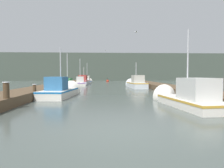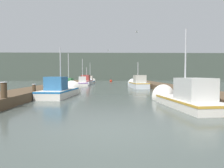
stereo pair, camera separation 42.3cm
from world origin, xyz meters
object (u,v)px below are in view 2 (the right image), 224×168
Objects in this scene: channel_buoy at (111,81)px; fishing_boat_2 at (69,87)px; fishing_boat_1 at (62,90)px; fishing_boat_5 at (87,81)px; mooring_piling_2 at (86,80)px; seagull_lead at (137,32)px; fishing_boat_4 at (83,83)px; fishing_boat_3 at (137,84)px; mooring_piling_0 at (34,91)px; fishing_boat_0 at (182,97)px; fishing_boat_6 at (90,81)px; seagull_1 at (108,51)px; mooring_piling_1 at (4,95)px.

fishing_boat_2 is at bearing -99.82° from channel_buoy.
fishing_boat_5 is at bearing 95.72° from fishing_boat_1.
seagull_lead is (7.56, -26.51, 5.05)m from mooring_piling_2.
fishing_boat_4 is at bearing -89.06° from fishing_boat_5.
seagull_lead reaches higher than fishing_boat_3.
fishing_boat_1 is at bearing 57.01° from mooring_piling_0.
mooring_piling_0 is at bearing -117.58° from fishing_boat_1.
fishing_boat_4 reaches higher than fishing_boat_1.
fishing_boat_0 is 1.33× the size of fishing_boat_2.
fishing_boat_1 is at bearing -131.05° from fishing_boat_3.
fishing_boat_6 is (0.50, 19.40, -0.02)m from fishing_boat_2.
fishing_boat_0 is at bearing -19.06° from mooring_piling_0.
mooring_piling_0 is 1.85× the size of seagull_lead.
mooring_piling_2 is 28.02m from seagull_lead.
mooring_piling_0 is 16.74m from seagull_1.
fishing_boat_2 is 0.73× the size of fishing_boat_5.
fishing_boat_0 is 10.43× the size of seagull_1.
fishing_boat_4 reaches higher than fishing_boat_5.
seagull_1 is (5.07, 19.21, 4.45)m from mooring_piling_1.
mooring_piling_2 is 0.90× the size of channel_buoy.
mooring_piling_2 is at bearing 92.84° from fishing_boat_2.
fishing_boat_5 is (0.27, 14.77, 0.10)m from fishing_boat_2.
mooring_piling_0 is at bearing -99.63° from fishing_boat_4.
mooring_piling_0 is at bearing -90.15° from mooring_piling_2.
mooring_piling_2 is at bearing 98.03° from fishing_boat_1.
fishing_boat_0 reaches higher than fishing_boat_2.
mooring_piling_0 is 1.86× the size of seagull_1.
fishing_boat_3 is (7.79, 5.31, 0.08)m from fishing_boat_2.
fishing_boat_1 is at bearing 77.09° from mooring_piling_1.
mooring_piling_1 is 1.19× the size of channel_buoy.
mooring_piling_1 is at bearing 145.22° from seagull_lead.
mooring_piling_0 is at bearing -130.34° from fishing_boat_3.
mooring_piling_1 is (-1.53, -30.04, 0.25)m from fishing_boat_6.
channel_buoy is (4.45, 12.48, -0.36)m from fishing_boat_5.
fishing_boat_1 is 10.90× the size of seagull_lead.
fishing_boat_0 reaches higher than channel_buoy.
seagull_1 reaches higher than fishing_boat_1.
fishing_boat_3 is (7.41, 9.83, 0.08)m from fishing_boat_1.
fishing_boat_6 is 4.69× the size of mooring_piling_2.
fishing_boat_1 is 6.10× the size of mooring_piling_2.
fishing_boat_0 is 25.73m from fishing_boat_5.
fishing_boat_4 is 4.44× the size of mooring_piling_0.
fishing_boat_0 is at bearing -74.26° from fishing_boat_4.
fishing_boat_3 is 8.93m from seagull_lead.
fishing_boat_5 is 21.51m from mooring_piling_0.
fishing_boat_4 is 4.14× the size of channel_buoy.
fishing_boat_2 is 0.74× the size of fishing_boat_3.
fishing_boat_4 is (-7.80, 19.90, -0.04)m from fishing_boat_0.
fishing_boat_6 is at bearing 22.50° from seagull_lead.
fishing_boat_4 is at bearing 86.04° from mooring_piling_0.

